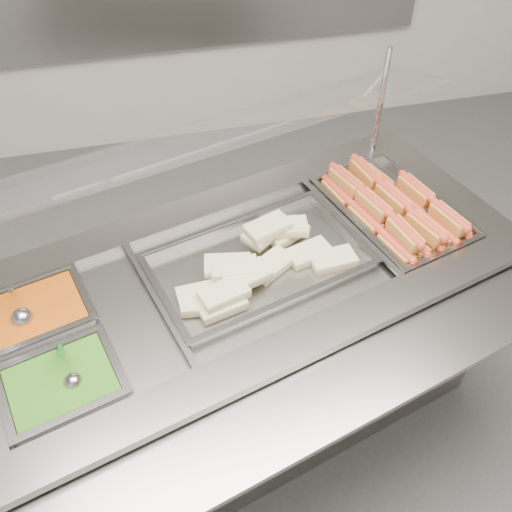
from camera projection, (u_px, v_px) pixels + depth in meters
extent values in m
cube|color=gray|center=(245.00, 349.00, 2.02)|extent=(1.77, 1.11, 0.80)
cube|color=gray|center=(299.00, 344.00, 1.53)|extent=(1.69, 0.58, 0.03)
cube|color=gray|center=(198.00, 209.00, 1.92)|extent=(1.69, 0.58, 0.03)
cube|color=gray|center=(444.00, 189.00, 2.00)|extent=(0.26, 0.54, 0.03)
cube|color=black|center=(243.00, 292.00, 1.80)|extent=(1.57, 0.90, 0.02)
cube|color=gray|center=(349.00, 224.00, 1.86)|extent=(0.16, 0.51, 0.01)
cube|color=gray|center=(158.00, 300.00, 1.62)|extent=(0.16, 0.51, 0.01)
cube|color=gray|center=(330.00, 394.00, 1.46)|extent=(1.65, 0.67, 0.02)
cylinder|color=gray|center=(34.00, 501.00, 1.29)|extent=(0.09, 0.24, 0.02)
cylinder|color=gray|center=(502.00, 272.00, 1.80)|extent=(0.09, 0.24, 0.02)
cylinder|color=silver|center=(381.00, 102.00, 2.01)|extent=(0.02, 0.02, 0.40)
cube|color=silver|center=(209.00, 136.00, 1.59)|extent=(1.53, 0.67, 0.08)
cube|color=#AD4609|center=(38.00, 318.00, 1.62)|extent=(0.30, 0.26, 0.08)
cube|color=#1D640F|center=(64.00, 389.00, 1.46)|extent=(0.30, 0.26, 0.08)
cube|color=#9C5720|center=(395.00, 251.00, 1.79)|extent=(0.08, 0.15, 0.05)
cylinder|color=red|center=(397.00, 246.00, 1.77)|extent=(0.07, 0.15, 0.03)
cube|color=#9C5720|center=(365.00, 221.00, 1.89)|extent=(0.08, 0.15, 0.05)
cylinder|color=red|center=(365.00, 217.00, 1.87)|extent=(0.07, 0.15, 0.03)
cube|color=#9C5720|center=(337.00, 195.00, 1.99)|extent=(0.08, 0.14, 0.05)
cylinder|color=red|center=(337.00, 190.00, 1.97)|extent=(0.06, 0.15, 0.03)
cube|color=#9C5720|center=(410.00, 244.00, 1.81)|extent=(0.08, 0.15, 0.05)
cylinder|color=red|center=(411.00, 240.00, 1.79)|extent=(0.07, 0.15, 0.03)
cube|color=#9C5720|center=(378.00, 216.00, 1.91)|extent=(0.09, 0.15, 0.05)
cylinder|color=red|center=(379.00, 211.00, 1.89)|extent=(0.07, 0.15, 0.03)
cube|color=#9C5720|center=(350.00, 189.00, 2.01)|extent=(0.08, 0.15, 0.05)
cylinder|color=red|center=(351.00, 185.00, 1.99)|extent=(0.07, 0.15, 0.03)
cube|color=#9C5720|center=(424.00, 239.00, 1.83)|extent=(0.08, 0.15, 0.05)
cylinder|color=red|center=(425.00, 234.00, 1.81)|extent=(0.07, 0.15, 0.03)
cube|color=#9C5720|center=(392.00, 210.00, 1.93)|extent=(0.08, 0.15, 0.05)
cylinder|color=red|center=(393.00, 206.00, 1.91)|extent=(0.07, 0.15, 0.03)
cube|color=#9C5720|center=(363.00, 185.00, 2.03)|extent=(0.08, 0.14, 0.05)
cylinder|color=red|center=(364.00, 180.00, 2.01)|extent=(0.06, 0.15, 0.03)
cube|color=#9C5720|center=(437.00, 232.00, 1.85)|extent=(0.09, 0.15, 0.05)
cylinder|color=red|center=(439.00, 228.00, 1.83)|extent=(0.07, 0.15, 0.03)
cube|color=#9C5720|center=(405.00, 205.00, 1.95)|extent=(0.09, 0.15, 0.05)
cylinder|color=red|center=(406.00, 200.00, 1.93)|extent=(0.07, 0.15, 0.03)
cube|color=#9C5720|center=(376.00, 180.00, 2.05)|extent=(0.09, 0.15, 0.05)
cylinder|color=red|center=(377.00, 175.00, 2.03)|extent=(0.07, 0.15, 0.03)
cube|color=#9C5720|center=(450.00, 227.00, 1.87)|extent=(0.08, 0.14, 0.05)
cylinder|color=red|center=(452.00, 222.00, 1.85)|extent=(0.06, 0.15, 0.03)
cube|color=#9C5720|center=(405.00, 235.00, 1.77)|extent=(0.07, 0.14, 0.05)
cylinder|color=red|center=(406.00, 230.00, 1.76)|extent=(0.06, 0.15, 0.03)
cube|color=#9C5720|center=(373.00, 205.00, 1.87)|extent=(0.08, 0.15, 0.05)
cylinder|color=red|center=(374.00, 201.00, 1.86)|extent=(0.07, 0.15, 0.03)
cube|color=#9C5720|center=(346.00, 182.00, 1.96)|extent=(0.09, 0.15, 0.05)
cylinder|color=red|center=(347.00, 177.00, 1.95)|extent=(0.07, 0.15, 0.03)
cube|color=#9C5720|center=(426.00, 229.00, 1.79)|extent=(0.09, 0.15, 0.05)
cylinder|color=red|center=(427.00, 224.00, 1.78)|extent=(0.08, 0.15, 0.03)
cube|color=#9C5720|center=(393.00, 199.00, 1.89)|extent=(0.08, 0.15, 0.05)
cylinder|color=red|center=(394.00, 195.00, 1.88)|extent=(0.07, 0.15, 0.03)
cube|color=#9C5720|center=(365.00, 174.00, 1.99)|extent=(0.07, 0.14, 0.05)
cylinder|color=red|center=(366.00, 169.00, 1.98)|extent=(0.06, 0.15, 0.03)
cube|color=#9C5720|center=(449.00, 219.00, 1.82)|extent=(0.08, 0.15, 0.05)
cylinder|color=red|center=(450.00, 215.00, 1.81)|extent=(0.07, 0.15, 0.03)
cube|color=#9C5720|center=(415.00, 191.00, 1.93)|extent=(0.08, 0.15, 0.05)
cylinder|color=red|center=(416.00, 186.00, 1.91)|extent=(0.07, 0.15, 0.03)
cube|color=tan|center=(287.00, 232.00, 1.83)|extent=(0.16, 0.13, 0.03)
cube|color=tan|center=(272.00, 265.00, 1.73)|extent=(0.16, 0.14, 0.03)
cube|color=tan|center=(201.00, 295.00, 1.64)|extent=(0.14, 0.09, 0.03)
cube|color=tan|center=(309.00, 253.00, 1.77)|extent=(0.15, 0.11, 0.03)
cube|color=tan|center=(333.00, 260.00, 1.75)|extent=(0.14, 0.09, 0.03)
cube|color=tan|center=(216.00, 294.00, 1.65)|extent=(0.15, 0.15, 0.03)
cube|color=tan|center=(205.00, 303.00, 1.62)|extent=(0.15, 0.09, 0.03)
cube|color=tan|center=(221.00, 305.00, 1.62)|extent=(0.15, 0.11, 0.03)
cube|color=tan|center=(224.00, 293.00, 1.61)|extent=(0.15, 0.11, 0.03)
cube|color=tan|center=(228.00, 265.00, 1.69)|extent=(0.15, 0.10, 0.03)
cube|color=tan|center=(264.00, 233.00, 1.79)|extent=(0.16, 0.14, 0.03)
cube|color=tan|center=(234.00, 268.00, 1.68)|extent=(0.14, 0.09, 0.03)
cube|color=tan|center=(286.00, 227.00, 1.80)|extent=(0.15, 0.10, 0.03)
cube|color=tan|center=(247.00, 276.00, 1.66)|extent=(0.15, 0.12, 0.03)
cube|color=tan|center=(268.00, 227.00, 1.76)|extent=(0.16, 0.12, 0.03)
sphere|color=#A5A5AA|center=(23.00, 319.00, 1.57)|extent=(0.06, 0.06, 0.06)
cylinder|color=#A5A5AA|center=(11.00, 288.00, 1.58)|extent=(0.05, 0.14, 0.11)
sphere|color=#A5A5AA|center=(74.00, 383.00, 1.43)|extent=(0.05, 0.05, 0.05)
cylinder|color=#136E1F|center=(60.00, 349.00, 1.44)|extent=(0.05, 0.12, 0.11)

